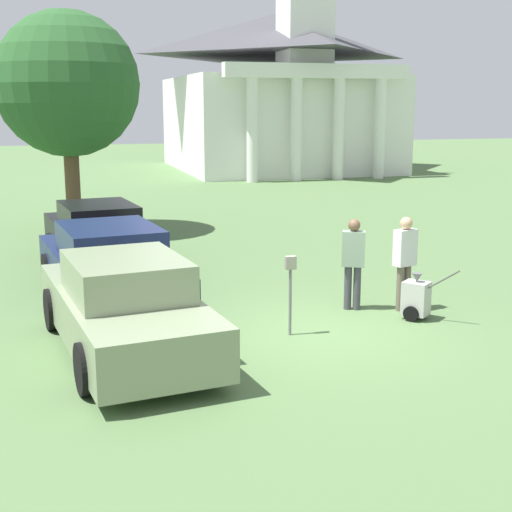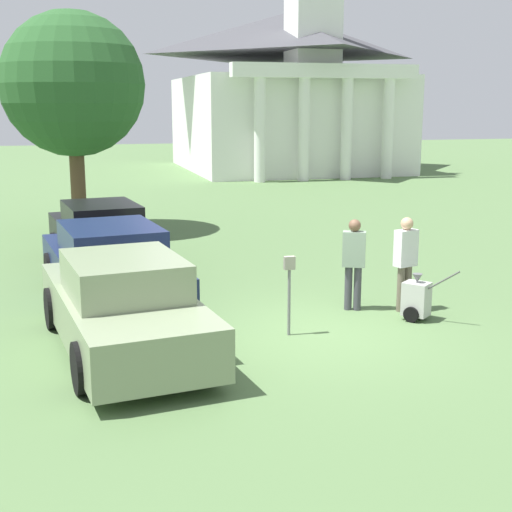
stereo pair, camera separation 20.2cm
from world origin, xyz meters
name	(u,v)px [view 1 (the left image)]	position (x,y,z in m)	size (l,w,h in m)	color
ground_plane	(312,334)	(0.00, 0.00, 0.00)	(120.00, 120.00, 0.00)	#517042
parked_car_sage	(125,307)	(-3.09, 0.03, 0.70)	(2.48, 5.12, 1.53)	gray
parked_car_navy	(109,267)	(-3.09, 2.96, 0.71)	(2.60, 5.51, 1.53)	#19234C
parked_car_black	(98,238)	(-3.09, 5.99, 0.72)	(2.40, 5.16, 1.55)	black
parking_meter	(290,280)	(-0.37, 0.06, 0.94)	(0.18, 0.09, 1.35)	slate
person_worker	(353,258)	(1.24, 1.17, 0.98)	(0.47, 0.38, 1.72)	#3F3F47
person_supervisor	(405,257)	(2.14, 0.87, 1.01)	(0.47, 0.33, 1.76)	#665B4C
equipment_cart	(416,298)	(2.09, 0.29, 0.39)	(0.78, 0.89, 1.00)	#B2B2AD
church	(278,85)	(9.02, 29.77, 4.87)	(11.65, 13.64, 19.81)	white
shade_tree	(67,85)	(-3.44, 11.09, 4.34)	(4.18, 4.18, 6.45)	brown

